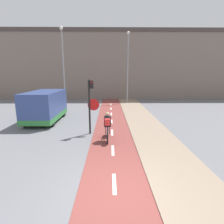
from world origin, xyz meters
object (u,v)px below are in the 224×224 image
object	(u,v)px
street_lamp_far	(63,60)
cyclist_near	(108,127)
van	(46,107)
traffic_light_pole	(91,101)
street_lamp_sidewalk	(128,62)

from	to	relation	value
street_lamp_far	cyclist_near	world-z (taller)	street_lamp_far
street_lamp_far	van	distance (m)	7.21
traffic_light_pole	street_lamp_sidewalk	xyz separation A→B (m)	(3.22, 11.28, 2.96)
street_lamp_far	cyclist_near	size ratio (longest dim) A/B	4.81
cyclist_near	van	world-z (taller)	van
street_lamp_far	street_lamp_sidewalk	world-z (taller)	street_lamp_sidewalk
traffic_light_pole	street_lamp_sidewalk	size ratio (longest dim) A/B	0.38
cyclist_near	van	size ratio (longest dim) A/B	0.38
street_lamp_sidewalk	traffic_light_pole	bearing A→B (deg)	-105.92
street_lamp_far	cyclist_near	distance (m)	11.95
street_lamp_sidewalk	street_lamp_far	bearing A→B (deg)	-162.48
street_lamp_sidewalk	cyclist_near	world-z (taller)	street_lamp_sidewalk
street_lamp_sidewalk	van	xyz separation A→B (m)	(-6.89, -8.35, -3.81)
street_lamp_sidewalk	cyclist_near	bearing A→B (deg)	-100.33
street_lamp_far	street_lamp_sidewalk	bearing A→B (deg)	17.52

